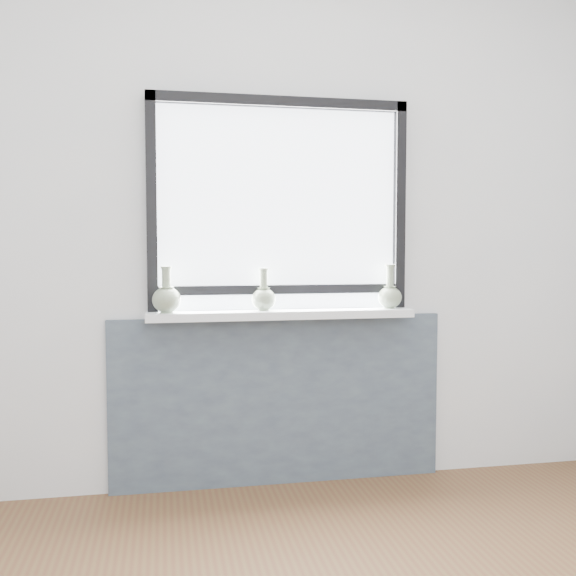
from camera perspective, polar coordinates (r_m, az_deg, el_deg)
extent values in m
cube|color=silver|center=(3.26, -0.88, 5.21)|extent=(3.60, 0.02, 2.60)
cube|color=#4D5D6A|center=(3.32, -0.77, -9.97)|extent=(1.70, 0.03, 0.86)
cube|color=white|center=(3.17, -0.55, -2.34)|extent=(1.32, 0.18, 0.04)
cube|color=black|center=(3.16, -12.04, 7.45)|extent=(0.05, 0.06, 1.05)
cube|color=black|center=(3.38, 9.84, 7.22)|extent=(0.05, 0.06, 1.05)
cube|color=black|center=(3.28, -0.73, 16.20)|extent=(1.30, 0.06, 0.05)
cube|color=black|center=(3.21, -0.72, -0.12)|extent=(1.20, 0.05, 0.04)
cube|color=white|center=(3.24, -0.80, 6.99)|extent=(1.20, 0.01, 1.00)
cylinder|color=gray|center=(3.09, -10.73, -2.11)|extent=(0.06, 0.06, 0.01)
ellipsoid|color=gray|center=(3.09, -10.74, -1.04)|extent=(0.14, 0.14, 0.12)
cone|color=gray|center=(3.09, -10.75, -0.16)|extent=(0.07, 0.07, 0.03)
cylinder|color=gray|center=(3.08, -10.76, 0.74)|extent=(0.04, 0.04, 0.11)
cylinder|color=gray|center=(3.08, -10.77, 1.81)|extent=(0.05, 0.05, 0.01)
cylinder|color=gray|center=(3.17, -2.17, -1.92)|extent=(0.05, 0.05, 0.01)
ellipsoid|color=gray|center=(3.16, -2.17, -1.00)|extent=(0.12, 0.12, 0.11)
cone|color=gray|center=(3.16, -2.17, -0.23)|extent=(0.07, 0.07, 0.03)
cylinder|color=gray|center=(3.15, -2.18, 0.64)|extent=(0.04, 0.04, 0.10)
cylinder|color=gray|center=(3.15, -2.18, 1.67)|extent=(0.05, 0.05, 0.01)
cylinder|color=gray|center=(3.32, 9.02, -1.71)|extent=(0.05, 0.05, 0.01)
ellipsoid|color=gray|center=(3.31, 9.03, -0.83)|extent=(0.12, 0.12, 0.11)
cone|color=gray|center=(3.31, 9.04, -0.08)|extent=(0.07, 0.07, 0.03)
cylinder|color=gray|center=(3.30, 9.05, 0.88)|extent=(0.04, 0.04, 0.12)
cylinder|color=gray|center=(3.30, 9.06, 1.99)|extent=(0.05, 0.05, 0.01)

